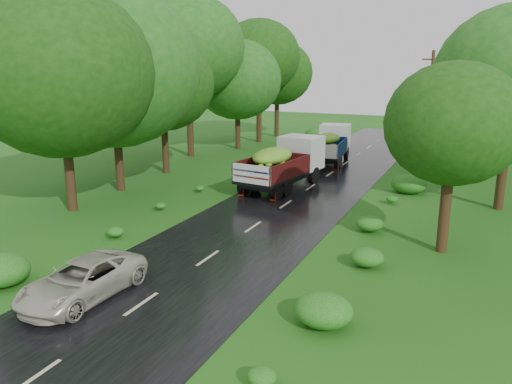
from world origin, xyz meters
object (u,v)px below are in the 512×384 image
Objects in this scene: truck_far at (330,143)px; car at (82,280)px; truck_near at (285,161)px; utility_pole at (429,109)px.

car is at bearing -97.52° from truck_far.
truck_far is 24.32m from car.
truck_near is 8.57m from truck_far.
utility_pole is at bearing 0.83° from truck_far.
truck_near is at bearing -131.76° from utility_pole.
truck_far is at bearing -179.31° from utility_pole.
truck_near is 15.76m from car.
utility_pole is (6.51, 0.76, 2.59)m from truck_far.
car is 26.30m from utility_pole.
utility_pole is at bearing 75.92° from car.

